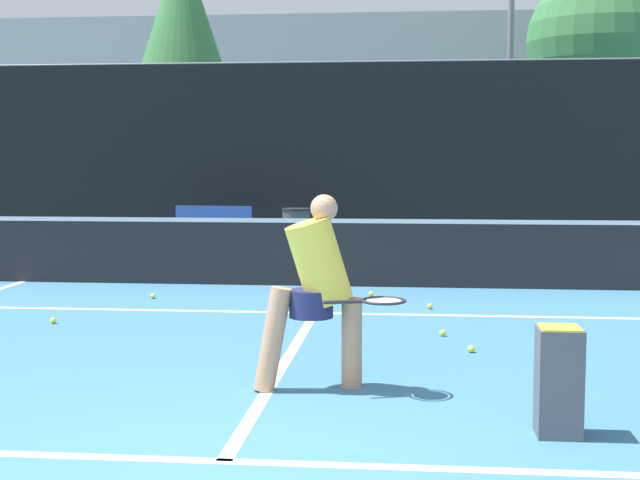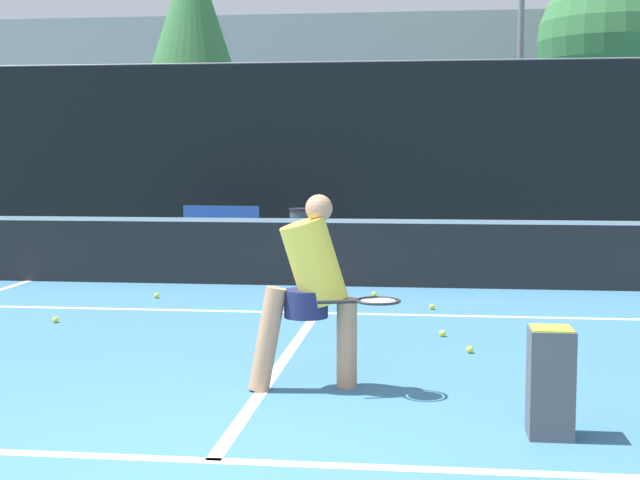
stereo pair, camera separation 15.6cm
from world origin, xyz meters
TOP-DOWN VIEW (x-y plane):
  - court_baseline_near at (0.00, 0.40)m, footprint 11.00×0.10m
  - court_service_line at (0.00, 5.50)m, footprint 8.25×0.10m
  - court_center_mark at (0.00, 4.05)m, footprint 0.10×7.31m
  - net at (0.00, 7.71)m, footprint 11.09×0.09m
  - fence_back at (0.00, 13.76)m, footprint 24.00×0.06m
  - player_practicing at (0.37, 2.12)m, footprint 1.23×0.54m
  - tennis_ball_scattered_0 at (1.65, 3.55)m, footprint 0.07×0.07m
  - tennis_ball_scattered_1 at (-2.18, 6.36)m, footprint 0.07×0.07m
  - tennis_ball_scattered_2 at (-0.47, 6.15)m, footprint 0.07×0.07m
  - tennis_ball_scattered_3 at (1.33, 5.91)m, footprint 0.07×0.07m
  - tennis_ball_scattered_4 at (-2.76, 4.56)m, footprint 0.07×0.07m
  - tennis_ball_scattered_5 at (1.42, 4.29)m, footprint 0.07×0.07m
  - tennis_ball_scattered_8 at (0.59, 6.83)m, footprint 0.07×0.07m
  - ball_hopper at (2.04, 1.12)m, footprint 0.28×0.28m
  - courtside_bench at (-2.77, 12.44)m, footprint 1.57×0.49m
  - trash_bin at (-1.07, 12.20)m, footprint 0.56×0.56m
  - parked_car at (-2.53, 16.49)m, footprint 1.87×4.09m
  - floodlight_mast at (3.61, 18.86)m, footprint 1.10×0.24m
  - tree_mid at (6.27, 21.19)m, footprint 3.98×3.98m
  - tree_east at (-5.04, 19.14)m, footprint 2.88×2.88m
  - building_far at (0.00, 28.68)m, footprint 36.00×2.40m

SIDE VIEW (x-z plane):
  - court_baseline_near at x=0.00m, z-range 0.00..0.01m
  - court_service_line at x=0.00m, z-range 0.00..0.01m
  - court_center_mark at x=0.00m, z-range 0.00..0.01m
  - tennis_ball_scattered_0 at x=1.65m, z-range 0.00..0.07m
  - tennis_ball_scattered_1 at x=-2.18m, z-range 0.00..0.07m
  - tennis_ball_scattered_2 at x=-0.47m, z-range 0.00..0.07m
  - tennis_ball_scattered_3 at x=1.33m, z-range 0.00..0.07m
  - tennis_ball_scattered_4 at x=-2.76m, z-range 0.00..0.07m
  - tennis_ball_scattered_5 at x=1.42m, z-range 0.00..0.07m
  - tennis_ball_scattered_8 at x=0.59m, z-range 0.00..0.07m
  - ball_hopper at x=2.04m, z-range 0.02..0.73m
  - trash_bin at x=-1.07m, z-range 0.00..0.84m
  - courtside_bench at x=-2.77m, z-range 0.04..0.90m
  - net at x=0.00m, z-range -0.02..1.05m
  - parked_car at x=-2.53m, z-range -0.10..1.21m
  - player_practicing at x=0.37m, z-range 0.05..1.57m
  - fence_back at x=0.00m, z-range -0.01..3.77m
  - building_far at x=0.00m, z-range 0.00..6.96m
  - tree_mid at x=6.27m, z-range 1.50..8.50m
  - tree_east at x=-5.04m, z-range 1.57..9.25m
  - floodlight_mast at x=3.61m, z-range 1.16..9.77m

